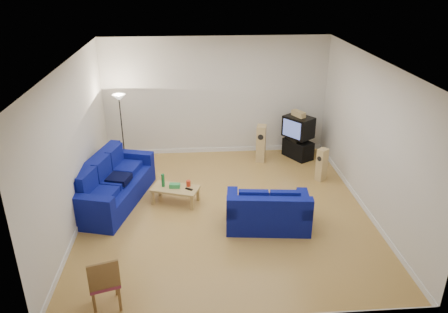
{
  "coord_description": "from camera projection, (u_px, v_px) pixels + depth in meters",
  "views": [
    {
      "loc": [
        -0.65,
        -8.1,
        4.87
      ],
      "look_at": [
        0.0,
        0.4,
        1.1
      ],
      "focal_mm": 35.0,
      "sensor_mm": 36.0,
      "label": 1
    }
  ],
  "objects": [
    {
      "name": "dining_chair",
      "position": [
        104.0,
        281.0,
        6.52
      ],
      "size": [
        0.57,
        0.57,
        0.95
      ],
      "rotation": [
        0.0,
        0.0,
        0.3
      ],
      "color": "brown",
      "rests_on": "ground"
    },
    {
      "name": "coffee_table",
      "position": [
        175.0,
        190.0,
        9.6
      ],
      "size": [
        1.13,
        0.82,
        0.37
      ],
      "rotation": [
        0.0,
        0.0,
        -0.34
      ],
      "color": "tan",
      "rests_on": "ground"
    },
    {
      "name": "av_receiver",
      "position": [
        297.0,
        138.0,
        11.81
      ],
      "size": [
        0.53,
        0.57,
        0.11
      ],
      "primitive_type": "cube",
      "rotation": [
        0.0,
        0.0,
        -1.13
      ],
      "color": "black",
      "rests_on": "tv_stand"
    },
    {
      "name": "remote",
      "position": [
        189.0,
        189.0,
        9.5
      ],
      "size": [
        0.17,
        0.14,
        0.02
      ],
      "primitive_type": "cube",
      "rotation": [
        0.0,
        0.0,
        -0.59
      ],
      "color": "black",
      "rests_on": "coffee_table"
    },
    {
      "name": "sofa_three_seat",
      "position": [
        110.0,
        187.0,
        9.61
      ],
      "size": [
        1.7,
        2.7,
        0.97
      ],
      "rotation": [
        0.0,
        0.0,
        -1.84
      ],
      "color": "#070C59",
      "rests_on": "ground"
    },
    {
      "name": "centre_speaker",
      "position": [
        298.0,
        114.0,
        11.55
      ],
      "size": [
        0.33,
        0.44,
        0.14
      ],
      "primitive_type": "cube",
      "rotation": [
        0.0,
        0.0,
        -1.1
      ],
      "color": "tan",
      "rests_on": "television"
    },
    {
      "name": "tissue_box",
      "position": [
        175.0,
        186.0,
        9.57
      ],
      "size": [
        0.24,
        0.15,
        0.09
      ],
      "primitive_type": "cube",
      "rotation": [
        0.0,
        0.0,
        -0.1
      ],
      "color": "green",
      "rests_on": "coffee_table"
    },
    {
      "name": "sofa_loveseat",
      "position": [
        268.0,
        213.0,
        8.7
      ],
      "size": [
        1.73,
        1.09,
        0.82
      ],
      "rotation": [
        0.0,
        0.0,
        -0.11
      ],
      "color": "#070C59",
      "rests_on": "ground"
    },
    {
      "name": "floor_lamp",
      "position": [
        120.0,
        107.0,
        10.89
      ],
      "size": [
        0.33,
        0.33,
        1.92
      ],
      "color": "black",
      "rests_on": "ground"
    },
    {
      "name": "red_canister",
      "position": [
        188.0,
        183.0,
        9.62
      ],
      "size": [
        0.1,
        0.1,
        0.13
      ],
      "primitive_type": "cylinder",
      "rotation": [
        0.0,
        0.0,
        -0.01
      ],
      "color": "red",
      "rests_on": "coffee_table"
    },
    {
      "name": "room",
      "position": [
        226.0,
        144.0,
        8.78
      ],
      "size": [
        6.01,
        6.51,
        3.21
      ],
      "color": "olive",
      "rests_on": "ground"
    },
    {
      "name": "tv_stand",
      "position": [
        298.0,
        149.0,
        11.91
      ],
      "size": [
        0.79,
        0.92,
        0.49
      ],
      "primitive_type": "cube",
      "rotation": [
        0.0,
        0.0,
        -1.04
      ],
      "color": "black",
      "rests_on": "ground"
    },
    {
      "name": "television",
      "position": [
        298.0,
        127.0,
        11.66
      ],
      "size": [
        0.87,
        0.9,
        0.56
      ],
      "rotation": [
        0.0,
        0.0,
        -0.92
      ],
      "color": "black",
      "rests_on": "av_receiver"
    },
    {
      "name": "bottle",
      "position": [
        163.0,
        180.0,
        9.58
      ],
      "size": [
        0.09,
        0.09,
        0.3
      ],
      "primitive_type": "cylinder",
      "rotation": [
        0.0,
        0.0,
        -0.4
      ],
      "color": "#197233",
      "rests_on": "coffee_table"
    },
    {
      "name": "speaker_right",
      "position": [
        322.0,
        165.0,
        10.59
      ],
      "size": [
        0.31,
        0.3,
        0.82
      ],
      "rotation": [
        0.0,
        0.0,
        -0.91
      ],
      "color": "tan",
      "rests_on": "ground"
    },
    {
      "name": "speaker_left",
      "position": [
        261.0,
        143.0,
        11.58
      ],
      "size": [
        0.3,
        0.35,
        1.0
      ],
      "rotation": [
        0.0,
        0.0,
        -0.27
      ],
      "color": "tan",
      "rests_on": "ground"
    }
  ]
}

